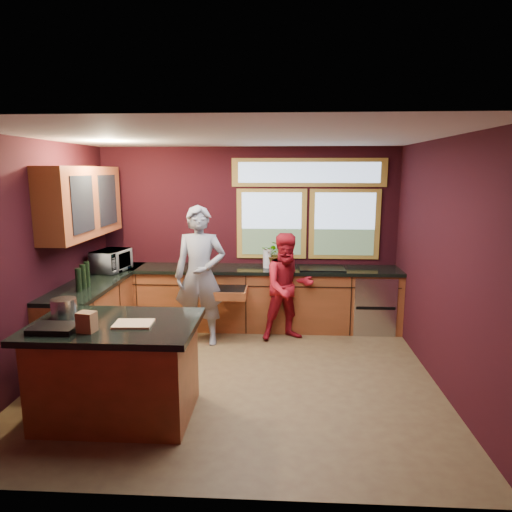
# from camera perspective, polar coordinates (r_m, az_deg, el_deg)

# --- Properties ---
(floor) EXTENTS (4.50, 4.50, 0.00)m
(floor) POSITION_cam_1_polar(r_m,az_deg,el_deg) (5.47, -2.42, -14.80)
(floor) COLOR brown
(floor) RESTS_ON ground
(room_shell) EXTENTS (4.52, 4.02, 2.71)m
(room_shell) POSITION_cam_1_polar(r_m,az_deg,el_deg) (5.38, -8.60, 4.65)
(room_shell) COLOR black
(room_shell) RESTS_ON ground
(back_counter) EXTENTS (4.50, 0.64, 0.93)m
(back_counter) POSITION_cam_1_polar(r_m,az_deg,el_deg) (6.88, 0.58, -5.25)
(back_counter) COLOR brown
(back_counter) RESTS_ON floor
(left_counter) EXTENTS (0.64, 2.30, 0.93)m
(left_counter) POSITION_cam_1_polar(r_m,az_deg,el_deg) (6.54, -19.08, -6.69)
(left_counter) COLOR brown
(left_counter) RESTS_ON floor
(island) EXTENTS (1.55, 1.05, 0.95)m
(island) POSITION_cam_1_polar(r_m,az_deg,el_deg) (4.68, -16.98, -13.38)
(island) COLOR brown
(island) RESTS_ON floor
(person_grey) EXTENTS (0.70, 0.46, 1.90)m
(person_grey) POSITION_cam_1_polar(r_m,az_deg,el_deg) (6.21, -6.99, -2.48)
(person_grey) COLOR slate
(person_grey) RESTS_ON floor
(person_red) EXTENTS (0.87, 0.77, 1.51)m
(person_red) POSITION_cam_1_polar(r_m,az_deg,el_deg) (6.37, 4.02, -3.88)
(person_red) COLOR maroon
(person_red) RESTS_ON floor
(microwave) EXTENTS (0.47, 0.61, 0.31)m
(microwave) POSITION_cam_1_polar(r_m,az_deg,el_deg) (6.82, -17.64, -0.56)
(microwave) COLOR #999999
(microwave) RESTS_ON left_counter
(potted_plant) EXTENTS (0.36, 0.31, 0.40)m
(potted_plant) POSITION_cam_1_polar(r_m,az_deg,el_deg) (6.78, 2.28, 0.27)
(potted_plant) COLOR #999999
(potted_plant) RESTS_ON back_counter
(paper_towel) EXTENTS (0.12, 0.12, 0.28)m
(paper_towel) POSITION_cam_1_polar(r_m,az_deg,el_deg) (6.74, 1.40, -0.30)
(paper_towel) COLOR white
(paper_towel) RESTS_ON back_counter
(cutting_board) EXTENTS (0.36, 0.27, 0.02)m
(cutting_board) POSITION_cam_1_polar(r_m,az_deg,el_deg) (4.41, -15.07, -8.19)
(cutting_board) COLOR tan
(cutting_board) RESTS_ON island
(stock_pot) EXTENTS (0.24, 0.24, 0.18)m
(stock_pot) POSITION_cam_1_polar(r_m,az_deg,el_deg) (4.84, -22.89, -5.98)
(stock_pot) COLOR silver
(stock_pot) RESTS_ON island
(paper_bag) EXTENTS (0.17, 0.15, 0.18)m
(paper_bag) POSITION_cam_1_polar(r_m,az_deg,el_deg) (4.33, -20.40, -7.73)
(paper_bag) COLOR brown
(paper_bag) RESTS_ON island
(black_tray) EXTENTS (0.40, 0.28, 0.05)m
(black_tray) POSITION_cam_1_polar(r_m,az_deg,el_deg) (4.47, -23.91, -8.26)
(black_tray) COLOR black
(black_tray) RESTS_ON island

